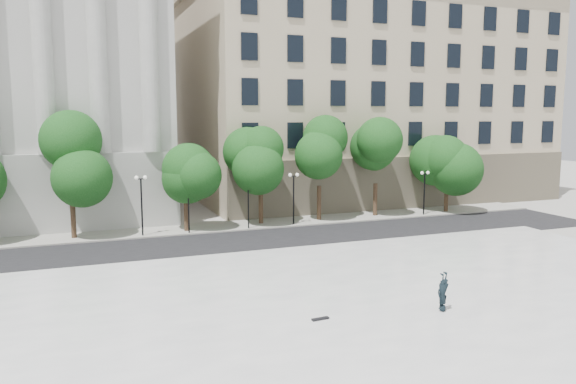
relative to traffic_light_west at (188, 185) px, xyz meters
name	(u,v)px	position (x,y,z in m)	size (l,w,h in m)	color
ground	(351,343)	(1.95, -22.30, -3.68)	(160.00, 160.00, 0.00)	#B2B0A8
plaza	(320,312)	(1.95, -19.30, -3.46)	(44.00, 22.00, 0.45)	white
street	(230,244)	(1.95, -4.30, -3.67)	(60.00, 8.00, 0.02)	black
far_sidewalk	(210,227)	(1.95, 1.70, -3.62)	(60.00, 4.00, 0.12)	#B3B1A5
building_east	(351,94)	(21.95, 16.61, 7.46)	(36.00, 26.15, 23.00)	#BDAD90
traffic_light_west	(188,185)	(0.00, 0.00, 0.00)	(0.38, 1.70, 4.18)	black
traffic_light_east	(248,182)	(4.62, 0.00, 0.02)	(0.55, 1.77, 4.20)	black
person_lying	(442,306)	(6.68, -21.61, -3.00)	(0.62, 0.41, 1.69)	black
skateboard	(320,319)	(1.36, -20.65, -3.19)	(0.75, 0.19, 0.08)	black
street_trees	(196,164)	(0.90, 1.33, 1.46)	(45.85, 5.07, 7.76)	#382619
lamp_posts	(221,193)	(2.56, 0.30, -0.76)	(36.80, 0.28, 4.51)	black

